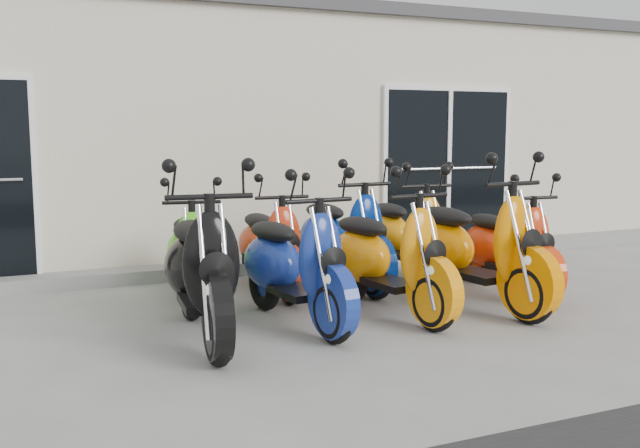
# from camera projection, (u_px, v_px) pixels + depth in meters

# --- Properties ---
(ground) EXTENTS (80.00, 80.00, 0.00)m
(ground) POSITION_uv_depth(u_px,v_px,m) (344.00, 307.00, 6.98)
(ground) COLOR gray
(ground) RESTS_ON ground
(building) EXTENTS (14.00, 6.00, 3.20)m
(building) POSITION_uv_depth(u_px,v_px,m) (207.00, 138.00, 11.50)
(building) COLOR beige
(building) RESTS_ON ground
(roof_cap) EXTENTS (14.20, 6.20, 0.16)m
(roof_cap) POSITION_uv_depth(u_px,v_px,m) (204.00, 31.00, 11.28)
(roof_cap) COLOR #3F3F42
(roof_cap) RESTS_ON building
(front_step) EXTENTS (14.00, 0.40, 0.15)m
(front_step) POSITION_uv_depth(u_px,v_px,m) (274.00, 264.00, 8.81)
(front_step) COLOR gray
(front_step) RESTS_ON ground
(door_right) EXTENTS (2.02, 0.08, 2.22)m
(door_right) POSITION_uv_depth(u_px,v_px,m) (447.00, 164.00, 9.82)
(door_right) COLOR black
(door_right) RESTS_ON front_step
(scooter_front_black) EXTENTS (0.93, 2.12, 1.53)m
(scooter_front_black) POSITION_uv_depth(u_px,v_px,m) (201.00, 249.00, 5.81)
(scooter_front_black) COLOR black
(scooter_front_black) RESTS_ON ground
(scooter_front_blue) EXTENTS (0.93, 2.00, 1.43)m
(scooter_front_blue) POSITION_uv_depth(u_px,v_px,m) (294.00, 246.00, 6.26)
(scooter_front_blue) COLOR navy
(scooter_front_blue) RESTS_ON ground
(scooter_front_orange_a) EXTENTS (0.97, 2.02, 1.43)m
(scooter_front_orange_a) POSITION_uv_depth(u_px,v_px,m) (388.00, 240.00, 6.60)
(scooter_front_orange_a) COLOR orange
(scooter_front_orange_a) RESTS_ON ground
(scooter_front_orange_b) EXTENTS (1.04, 2.17, 1.54)m
(scooter_front_orange_b) POSITION_uv_depth(u_px,v_px,m) (474.00, 230.00, 6.88)
(scooter_front_orange_b) COLOR orange
(scooter_front_orange_b) RESTS_ON ground
(scooter_front_red) EXTENTS (0.72, 1.79, 1.30)m
(scooter_front_red) POSITION_uv_depth(u_px,v_px,m) (508.00, 232.00, 7.52)
(scooter_front_red) COLOR red
(scooter_front_red) RESTS_ON ground
(scooter_back_green) EXTENTS (0.89, 1.82, 1.29)m
(scooter_back_green) POSITION_uv_depth(u_px,v_px,m) (189.00, 237.00, 7.23)
(scooter_back_green) COLOR #48C41A
(scooter_back_green) RESTS_ON ground
(scooter_back_red) EXTENTS (0.68, 1.78, 1.31)m
(scooter_back_red) POSITION_uv_depth(u_px,v_px,m) (270.00, 232.00, 7.55)
(scooter_back_red) COLOR red
(scooter_back_red) RESTS_ON ground
(scooter_back_blue) EXTENTS (0.87, 2.01, 1.44)m
(scooter_back_blue) POSITION_uv_depth(u_px,v_px,m) (343.00, 222.00, 7.78)
(scooter_back_blue) COLOR navy
(scooter_back_blue) RESTS_ON ground
(scooter_back_yellow) EXTENTS (0.69, 1.88, 1.39)m
(scooter_back_yellow) POSITION_uv_depth(u_px,v_px,m) (406.00, 221.00, 8.14)
(scooter_back_yellow) COLOR orange
(scooter_back_yellow) RESTS_ON ground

